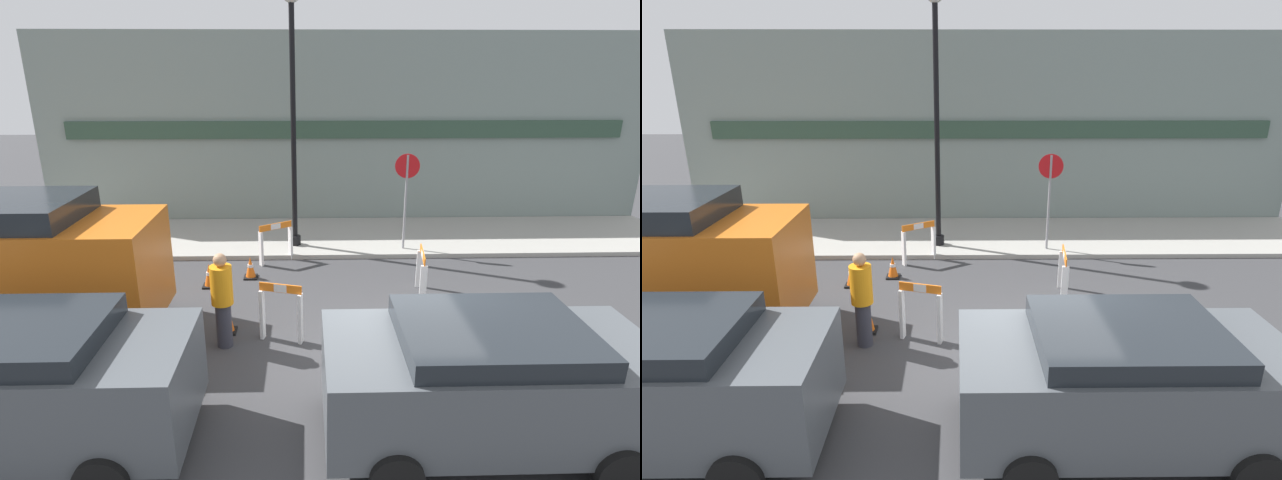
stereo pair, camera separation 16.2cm
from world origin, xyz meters
TOP-DOWN VIEW (x-y plane):
  - ground_plane at (0.00, 0.00)m, footprint 60.00×60.00m
  - sidewalk_slab at (0.00, 6.12)m, footprint 18.00×3.24m
  - storefront_facade at (0.00, 7.81)m, footprint 18.00×0.22m
  - streetlamp_post at (-1.51, 5.31)m, footprint 0.44×0.44m
  - stop_sign at (1.26, 4.95)m, footprint 0.60×0.11m
  - barricade_0 at (-1.65, 0.62)m, footprint 0.75×0.33m
  - barricade_1 at (1.15, 2.37)m, footprint 0.25×0.93m
  - barricade_2 at (-1.95, 4.35)m, footprint 0.81×0.57m
  - traffic_cone_0 at (-3.31, 2.93)m, footprint 0.30×0.30m
  - traffic_cone_1 at (-2.63, 0.94)m, footprint 0.30×0.30m
  - traffic_cone_2 at (0.23, 0.26)m, footprint 0.30×0.30m
  - traffic_cone_3 at (-2.47, 3.39)m, footprint 0.30×0.30m
  - person_worker at (-2.61, 0.48)m, footprint 0.51×0.51m
  - parked_car_0 at (-4.73, -1.88)m, footprint 4.26×1.94m
  - parked_car_1 at (0.98, -1.88)m, footprint 3.97×2.03m
  - work_van at (-6.42, 1.00)m, footprint 5.28×2.19m

SIDE VIEW (x-z plane):
  - ground_plane at x=0.00m, z-range 0.00..0.00m
  - sidewalk_slab at x=0.00m, z-range 0.00..0.12m
  - traffic_cone_2 at x=0.23m, z-range -0.01..0.46m
  - traffic_cone_3 at x=-2.47m, z-range -0.01..0.49m
  - traffic_cone_0 at x=-3.31m, z-range -0.01..0.52m
  - traffic_cone_1 at x=-2.63m, z-range -0.01..0.58m
  - barricade_2 at x=-1.95m, z-range 0.04..1.03m
  - barricade_1 at x=1.15m, z-range 0.05..1.03m
  - barricade_0 at x=-1.65m, z-range 0.03..1.09m
  - person_worker at x=-2.61m, z-range 0.06..1.73m
  - parked_car_1 at x=0.98m, z-range 0.11..1.75m
  - parked_car_0 at x=-4.73m, z-range 0.11..1.83m
  - work_van at x=-6.42m, z-range 0.11..2.58m
  - stop_sign at x=1.26m, z-range 0.52..2.94m
  - storefront_facade at x=0.00m, z-range 0.00..5.50m
  - streetlamp_post at x=-1.51m, z-range 0.94..7.14m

